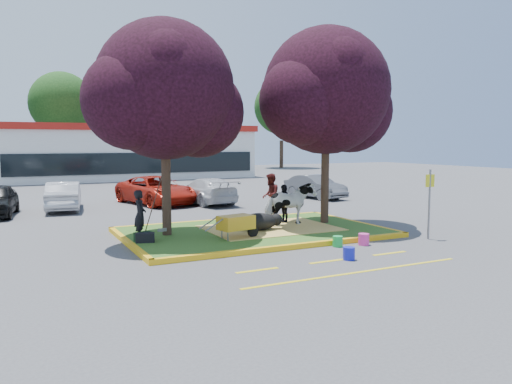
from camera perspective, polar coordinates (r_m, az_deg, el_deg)
name	(u,v)px	position (r m, az deg, el deg)	size (l,w,h in m)	color
ground	(254,234)	(16.35, -0.23, -4.83)	(90.00, 90.00, 0.00)	#424244
median_island	(254,232)	(16.33, -0.23, -4.58)	(8.00, 5.00, 0.15)	#2F571B
curb_near	(295,246)	(14.11, 4.47, -6.23)	(8.30, 0.16, 0.15)	#E9AC13
curb_far	(223,221)	(18.65, -3.76, -3.30)	(8.30, 0.16, 0.15)	#E9AC13
curb_left	(128,243)	(15.00, -14.39, -5.68)	(0.16, 5.30, 0.15)	#E9AC13
curb_right	(355,223)	(18.49, 11.19, -3.48)	(0.16, 5.30, 0.15)	#E9AC13
straw_bedding	(270,228)	(16.59, 1.63, -4.14)	(4.20, 3.00, 0.01)	#E2C45D
tree_purple_left	(165,96)	(15.47, -10.31, 10.70)	(5.06, 4.20, 6.51)	black
tree_purple_right	(327,97)	(17.79, 8.11, 10.71)	(5.30, 4.40, 6.82)	black
fire_lane_stripe_a	(257,270)	(11.80, 0.16, -8.94)	(1.10, 0.12, 0.01)	yellow
fire_lane_stripe_b	(328,261)	(12.80, 8.25, -7.84)	(1.10, 0.12, 0.01)	yellow
fire_lane_stripe_c	(390,253)	(14.02, 15.02, -6.79)	(1.10, 0.12, 0.01)	yellow
fire_lane_long	(358,272)	(11.87, 11.60, -8.98)	(6.00, 0.10, 0.01)	yellow
retail_building	(127,151)	(43.36, -14.51, 4.53)	(20.40, 8.40, 4.40)	silver
treeline	(97,95)	(52.89, -17.73, 10.56)	(46.58, 7.80, 14.63)	black
cow	(290,204)	(17.07, 3.88, -1.39)	(0.79, 1.74, 1.47)	silver
calf	(258,222)	(16.10, 0.28, -3.43)	(1.31, 0.74, 0.57)	black
handler	(140,215)	(15.02, -13.11, -2.54)	(0.53, 0.35, 1.45)	black
visitor_a	(270,196)	(18.82, 1.66, -0.41)	(0.81, 0.63, 1.67)	#481514
visitor_b	(284,203)	(17.71, 3.21, -1.31)	(0.80, 0.33, 1.36)	black
wheelbarrow	(236,223)	(14.72, -2.26, -3.53)	(1.84, 0.81, 0.69)	black
gear_bag_dark	(145,238)	(14.59, -12.56, -5.12)	(0.52, 0.29, 0.27)	black
gear_bag_green	(144,237)	(14.76, -12.72, -5.01)	(0.49, 0.30, 0.26)	black
sign_post	(429,197)	(16.22, 19.21, -0.55)	(0.30, 0.07, 2.16)	slate
bucket_green	(338,241)	(14.56, 9.31, -5.59)	(0.29, 0.29, 0.31)	green
bucket_pink	(364,239)	(14.93, 12.21, -5.32)	(0.32, 0.32, 0.34)	#EC3496
bucket_blue	(349,253)	(13.02, 10.57, -6.92)	(0.31, 0.31, 0.33)	#161DB5
car_silver	(64,196)	(23.60, -21.11, -0.41)	(1.35, 3.86, 1.27)	#ACAEB4
car_red	(156,190)	(24.68, -11.39, 0.21)	(2.25, 4.89, 1.36)	#A91C0E
car_white	(206,191)	(24.45, -5.69, 0.13)	(1.77, 4.34, 1.26)	silver
car_grey	(315,187)	(26.92, 6.75, 0.61)	(1.32, 3.77, 1.24)	#53565B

